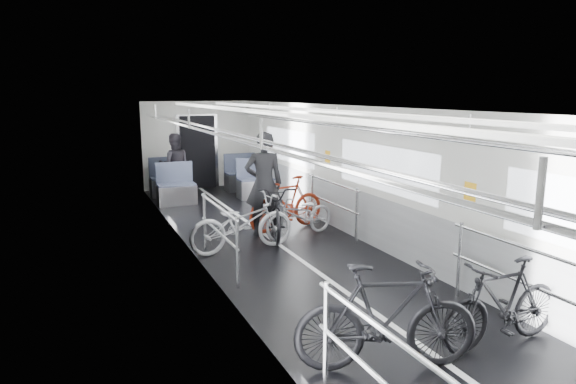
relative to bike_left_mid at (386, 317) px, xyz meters
The scene contains 9 objects.
car_shell 5.10m from the bike_left_mid, 83.06° to the left, with size 3.02×14.01×2.41m.
bike_left_mid is the anchor object (origin of this frame).
bike_left_far 4.15m from the bike_left_mid, 91.22° to the left, with size 0.64×1.83×0.96m, color silver.
bike_right_near 1.39m from the bike_left_mid, ahead, with size 0.45×1.58×0.95m, color black.
bike_right_mid 4.68m from the bike_left_mid, 75.62° to the left, with size 0.55×1.57×0.82m, color #A9A8AD.
bike_right_far 5.26m from the bike_left_mid, 77.45° to the left, with size 0.49×1.72×1.04m, color maroon.
bike_aisle 4.89m from the bike_left_mid, 81.14° to the left, with size 0.65×1.87×0.98m, color black.
person_standing 4.99m from the bike_left_mid, 83.07° to the left, with size 0.71×0.46×1.94m, color black.
person_seated 9.25m from the bike_left_mid, 91.43° to the left, with size 0.79×0.61×1.62m, color #2D2A31.
Camera 1 is at (-3.25, -7.07, 2.63)m, focal length 32.00 mm.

